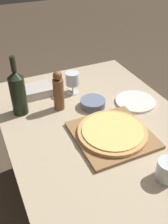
% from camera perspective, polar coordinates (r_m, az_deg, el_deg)
% --- Properties ---
extents(ground_plane, '(12.00, 12.00, 0.00)m').
position_cam_1_polar(ground_plane, '(1.94, 2.33, -20.45)').
color(ground_plane, '#4C3D2D').
extents(dining_table, '(0.95, 1.30, 0.76)m').
position_cam_1_polar(dining_table, '(1.44, 2.96, -5.63)').
color(dining_table, tan).
rests_on(dining_table, ground_plane).
extents(cutting_board, '(0.36, 0.36, 0.02)m').
position_cam_1_polar(cutting_board, '(1.30, 6.17, -4.95)').
color(cutting_board, olive).
rests_on(cutting_board, dining_table).
extents(pizza, '(0.34, 0.34, 0.02)m').
position_cam_1_polar(pizza, '(1.29, 6.23, -4.26)').
color(pizza, tan).
rests_on(pizza, cutting_board).
extents(wine_bottle, '(0.08, 0.08, 0.33)m').
position_cam_1_polar(wine_bottle, '(1.43, -14.21, 4.28)').
color(wine_bottle, black).
rests_on(wine_bottle, dining_table).
extents(pepper_mill, '(0.06, 0.06, 0.23)m').
position_cam_1_polar(pepper_mill, '(1.43, -5.58, 4.47)').
color(pepper_mill, brown).
rests_on(pepper_mill, dining_table).
extents(wine_glass, '(0.08, 0.08, 0.13)m').
position_cam_1_polar(wine_glass, '(1.59, -2.55, 7.12)').
color(wine_glass, silver).
rests_on(wine_glass, dining_table).
extents(small_bowl, '(0.14, 0.14, 0.04)m').
position_cam_1_polar(small_bowl, '(1.49, 1.93, 1.94)').
color(small_bowl, slate).
rests_on(small_bowl, dining_table).
extents(drinking_tumbler, '(0.09, 0.09, 0.09)m').
position_cam_1_polar(drinking_tumbler, '(1.13, 17.64, -11.99)').
color(drinking_tumbler, silver).
rests_on(drinking_tumbler, dining_table).
extents(dinner_plate, '(0.23, 0.23, 0.01)m').
position_cam_1_polar(dinner_plate, '(1.56, 11.11, 2.29)').
color(dinner_plate, silver).
rests_on(dinner_plate, dining_table).
extents(food_container, '(0.18, 0.14, 0.05)m').
position_cam_1_polar(food_container, '(1.63, -10.32, 4.61)').
color(food_container, '#BCB7AD').
rests_on(food_container, dining_table).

